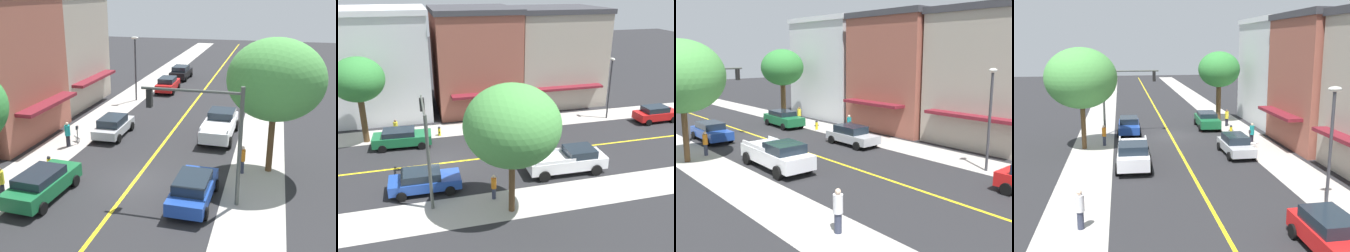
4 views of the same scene
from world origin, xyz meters
TOP-DOWN VIEW (x-y plane):
  - ground_plane at (0.00, 0.00)m, footprint 140.00×140.00m
  - sidewalk_left at (-6.60, 0.00)m, footprint 3.21×126.00m
  - sidewalk_right at (6.60, 0.00)m, footprint 3.21×126.00m
  - road_centerline_stripe at (0.00, 0.00)m, footprint 0.20×126.00m
  - pale_office_building at (-13.40, -4.63)m, footprint 9.42×9.50m
  - tan_rowhouse at (-13.39, 4.89)m, footprint 11.00×8.59m
  - street_tree_left_near at (-5.81, -5.99)m, footprint 4.31×4.31m
  - street_tree_right_corner at (7.25, 3.33)m, footprint 5.45×5.45m
  - fire_hydrant at (-5.47, 0.20)m, footprint 0.44×0.24m
  - parking_meter at (-5.77, 4.56)m, footprint 0.12×0.18m
  - traffic_light_mast at (4.26, -1.26)m, footprint 4.99×0.32m
  - street_lamp at (-5.70, 16.97)m, footprint 0.70×0.36m
  - red_sedan_left_curb at (-3.60, 21.11)m, footprint 2.03×4.34m
  - silver_sedan_left_curb at (-3.97, 6.80)m, footprint 2.04×4.35m
  - green_sedan_left_curb at (-3.95, -3.01)m, footprint 2.28×4.81m
  - blue_sedan_right_curb at (3.66, -1.61)m, footprint 2.11×4.63m
  - white_pickup_truck at (3.61, 8.56)m, footprint 2.39×5.74m
  - pedestrian_orange_shirt at (5.73, 2.58)m, footprint 0.33×0.33m
  - pedestrian_white_shirt at (6.23, 17.48)m, footprint 0.40×0.40m
  - pedestrian_yellow_shirt at (-6.06, -3.50)m, footprint 0.38×0.38m
  - pedestrian_teal_shirt at (-6.17, 3.94)m, footprint 0.38×0.38m
  - small_dog at (-6.02, 4.96)m, footprint 0.61×0.41m

SIDE VIEW (x-z plane):
  - ground_plane at x=0.00m, z-range 0.00..0.00m
  - road_centerline_stripe at x=0.00m, z-range 0.00..0.00m
  - sidewalk_left at x=-6.60m, z-range 0.00..0.01m
  - sidewalk_right at x=6.60m, z-range 0.00..0.01m
  - small_dog at x=-6.02m, z-range 0.07..0.54m
  - fire_hydrant at x=-5.47m, z-range 0.00..0.85m
  - silver_sedan_left_curb at x=-3.97m, z-range 0.03..1.52m
  - blue_sedan_right_curb at x=3.66m, z-range 0.04..1.53m
  - green_sedan_left_curb at x=-3.95m, z-range 0.05..1.56m
  - red_sedan_left_curb at x=-3.60m, z-range 0.03..1.60m
  - pedestrian_yellow_shirt at x=-6.06m, z-range 0.04..1.69m
  - parking_meter at x=-5.77m, z-range 0.21..1.52m
  - pedestrian_orange_shirt at x=5.73m, z-range 0.05..1.74m
  - white_pickup_truck at x=3.61m, z-range 0.02..1.80m
  - pedestrian_teal_shirt at x=-6.17m, z-range 0.04..1.80m
  - pedestrian_white_shirt at x=6.23m, z-range 0.05..1.88m
  - street_lamp at x=-5.70m, z-range 0.75..6.85m
  - traffic_light_mast at x=4.26m, z-range 1.09..7.13m
  - tan_rowhouse at x=-13.39m, z-range 0.01..10.48m
  - pale_office_building at x=-13.40m, z-range 0.02..10.60m
  - street_tree_left_near at x=-5.81m, z-range 1.77..9.09m
  - street_tree_right_corner at x=7.25m, z-range 1.59..9.42m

